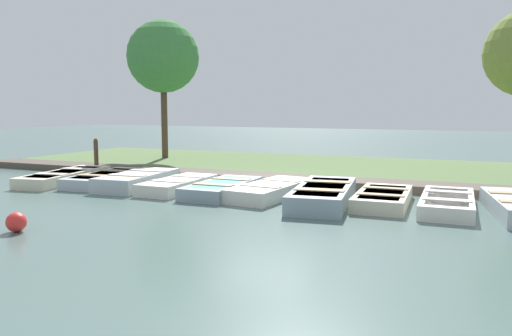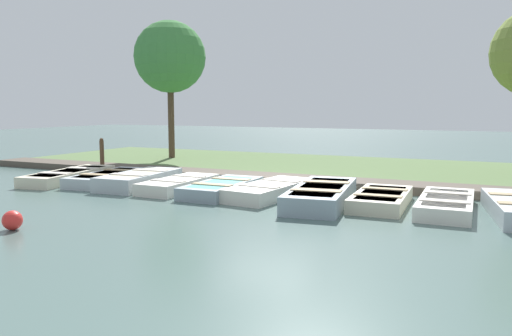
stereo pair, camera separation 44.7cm
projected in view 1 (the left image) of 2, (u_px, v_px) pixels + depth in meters
The scene contains 15 objects.
ground_plane at pixel (263, 190), 13.79m from camera, with size 80.00×80.00×0.00m, color #4C6660.
shore_bank at pixel (315, 167), 18.35m from camera, with size 8.00×24.00×0.14m.
dock_walkway at pixel (280, 179), 15.03m from camera, with size 1.21×23.31×0.22m.
rowboat_0 at pixel (65, 176), 15.18m from camera, with size 3.54×1.61×0.35m.
rowboat_1 at pixel (105, 178), 14.84m from camera, with size 3.07×1.40×0.34m.
rowboat_2 at pixel (138, 180), 14.18m from camera, with size 2.90×1.40×0.43m.
rowboat_3 at pixel (178, 184), 13.61m from camera, with size 2.65×1.07×0.35m.
rowboat_4 at pixel (222, 188), 13.05m from camera, with size 2.80×1.22×0.34m.
rowboat_5 at pixel (272, 190), 12.69m from camera, with size 3.07×1.45×0.36m.
rowboat_6 at pixel (324, 194), 11.79m from camera, with size 3.56×1.63×0.44m.
rowboat_7 at pixel (383, 198), 11.59m from camera, with size 2.64×1.23×0.34m.
rowboat_8 at pixel (447, 203), 11.03m from camera, with size 2.90×1.13×0.34m.
mooring_post_near at pixel (96, 155), 17.62m from camera, with size 0.15×0.15×1.18m.
buoy at pixel (16, 222), 9.09m from camera, with size 0.36×0.36×0.36m.
park_tree_far_left at pixel (163, 57), 20.57m from camera, with size 2.97×2.97×5.83m.
Camera 1 is at (12.59, 5.19, 2.26)m, focal length 35.00 mm.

